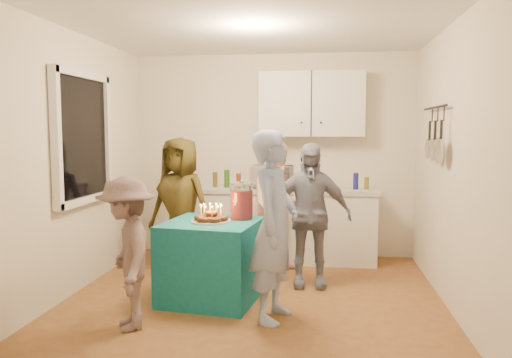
# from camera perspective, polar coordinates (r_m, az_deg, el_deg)

# --- Properties ---
(floor) EXTENTS (4.00, 4.00, 0.00)m
(floor) POSITION_cam_1_polar(r_m,az_deg,el_deg) (4.80, -0.57, -14.21)
(floor) COLOR brown
(floor) RESTS_ON ground
(ceiling) EXTENTS (4.00, 4.00, 0.00)m
(ceiling) POSITION_cam_1_polar(r_m,az_deg,el_deg) (4.62, -0.61, 17.76)
(ceiling) COLOR white
(ceiling) RESTS_ON floor
(back_wall) EXTENTS (3.60, 3.60, 0.00)m
(back_wall) POSITION_cam_1_polar(r_m,az_deg,el_deg) (6.51, 1.94, 2.70)
(back_wall) COLOR silver
(back_wall) RESTS_ON floor
(left_wall) EXTENTS (4.00, 4.00, 0.00)m
(left_wall) POSITION_cam_1_polar(r_m,az_deg,el_deg) (5.11, -21.01, 1.56)
(left_wall) COLOR silver
(left_wall) RESTS_ON floor
(right_wall) EXTENTS (4.00, 4.00, 0.00)m
(right_wall) POSITION_cam_1_polar(r_m,az_deg,el_deg) (4.63, 22.05, 1.15)
(right_wall) COLOR silver
(right_wall) RESTS_ON floor
(window_night) EXTENTS (0.04, 1.00, 1.20)m
(window_night) POSITION_cam_1_polar(r_m,az_deg,el_deg) (5.35, -19.28, 4.46)
(window_night) COLOR black
(window_night) RESTS_ON left_wall
(counter) EXTENTS (2.20, 0.58, 0.86)m
(counter) POSITION_cam_1_polar(r_m,az_deg,el_deg) (6.30, 3.45, -5.37)
(counter) COLOR white
(counter) RESTS_ON floor
(countertop) EXTENTS (2.24, 0.62, 0.05)m
(countertop) POSITION_cam_1_polar(r_m,az_deg,el_deg) (6.23, 3.48, -1.26)
(countertop) COLOR beige
(countertop) RESTS_ON counter
(upper_cabinet) EXTENTS (1.30, 0.30, 0.80)m
(upper_cabinet) POSITION_cam_1_polar(r_m,az_deg,el_deg) (6.33, 6.37, 8.48)
(upper_cabinet) COLOR white
(upper_cabinet) RESTS_ON back_wall
(pot_rack) EXTENTS (0.12, 1.00, 0.60)m
(pot_rack) POSITION_cam_1_polar(r_m,az_deg,el_deg) (5.28, 19.44, 4.99)
(pot_rack) COLOR black
(pot_rack) RESTS_ON right_wall
(microwave) EXTENTS (0.52, 0.37, 0.28)m
(microwave) POSITION_cam_1_polar(r_m,az_deg,el_deg) (6.23, 1.79, 0.25)
(microwave) COLOR white
(microwave) RESTS_ON countertop
(party_table) EXTENTS (0.96, 0.96, 0.76)m
(party_table) POSITION_cam_1_polar(r_m,az_deg,el_deg) (4.87, -5.07, -9.26)
(party_table) COLOR #12707D
(party_table) RESTS_ON floor
(donut_cake) EXTENTS (0.38, 0.38, 0.18)m
(donut_cake) POSITION_cam_1_polar(r_m,az_deg,el_deg) (4.75, -5.17, -3.83)
(donut_cake) COLOR #381C0C
(donut_cake) RESTS_ON party_table
(punch_jar) EXTENTS (0.22, 0.22, 0.34)m
(punch_jar) POSITION_cam_1_polar(r_m,az_deg,el_deg) (4.88, -1.66, -2.62)
(punch_jar) COLOR red
(punch_jar) RESTS_ON party_table
(man_birthday) EXTENTS (0.50, 0.66, 1.63)m
(man_birthday) POSITION_cam_1_polar(r_m,az_deg,el_deg) (4.26, 2.11, -5.38)
(man_birthday) COLOR #98AEDE
(man_birthday) RESTS_ON floor
(woman_back_left) EXTENTS (0.87, 0.70, 1.55)m
(woman_back_left) POSITION_cam_1_polar(r_m,az_deg,el_deg) (5.78, -8.63, -2.96)
(woman_back_left) COLOR brown
(woman_back_left) RESTS_ON floor
(woman_back_center) EXTENTS (0.88, 0.78, 1.50)m
(woman_back_center) POSITION_cam_1_polar(r_m,az_deg,el_deg) (5.78, 2.62, -3.14)
(woman_back_center) COLOR #F48B7F
(woman_back_center) RESTS_ON floor
(woman_back_right) EXTENTS (0.90, 0.43, 1.50)m
(woman_back_right) POSITION_cam_1_polar(r_m,az_deg,el_deg) (5.21, 6.03, -4.12)
(woman_back_right) COLOR #101335
(woman_back_right) RESTS_ON floor
(child_near_left) EXTENTS (0.79, 0.94, 1.26)m
(child_near_left) POSITION_cam_1_polar(r_m,az_deg,el_deg) (4.24, -14.53, -8.21)
(child_near_left) COLOR #5E4B4C
(child_near_left) RESTS_ON floor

